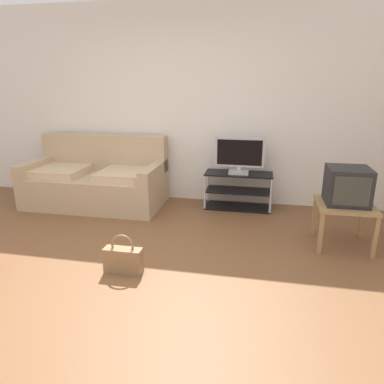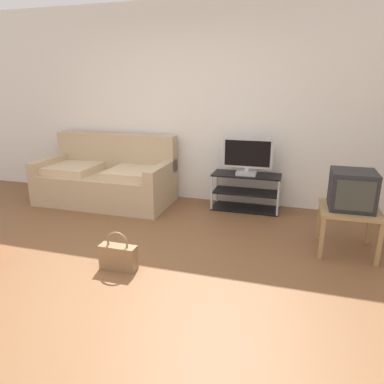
# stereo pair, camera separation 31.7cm
# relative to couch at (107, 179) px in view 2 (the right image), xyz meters

# --- Properties ---
(ground_plane) EXTENTS (9.00, 9.80, 0.02)m
(ground_plane) POSITION_rel_couch_xyz_m (1.12, -1.93, -0.34)
(ground_plane) COLOR brown
(wall_back) EXTENTS (9.00, 0.10, 2.70)m
(wall_back) POSITION_rel_couch_xyz_m (1.12, 0.52, 1.02)
(wall_back) COLOR silver
(wall_back) RESTS_ON ground_plane
(couch) EXTENTS (1.86, 0.93, 0.94)m
(couch) POSITION_rel_couch_xyz_m (0.00, 0.00, 0.00)
(couch) COLOR tan
(couch) RESTS_ON ground_plane
(tv_stand) EXTENTS (0.90, 0.38, 0.49)m
(tv_stand) POSITION_rel_couch_xyz_m (1.97, 0.21, -0.09)
(tv_stand) COLOR black
(tv_stand) RESTS_ON ground_plane
(flat_tv) EXTENTS (0.65, 0.22, 0.48)m
(flat_tv) POSITION_rel_couch_xyz_m (1.97, 0.19, 0.39)
(flat_tv) COLOR #B2B2B7
(flat_tv) RESTS_ON tv_stand
(side_table) EXTENTS (0.56, 0.56, 0.46)m
(side_table) POSITION_rel_couch_xyz_m (3.12, -0.76, 0.06)
(side_table) COLOR #9E7A4C
(side_table) RESTS_ON ground_plane
(crt_tv) EXTENTS (0.41, 0.41, 0.38)m
(crt_tv) POSITION_rel_couch_xyz_m (3.12, -0.74, 0.31)
(crt_tv) COLOR #232326
(crt_tv) RESTS_ON side_table
(handbag) EXTENTS (0.35, 0.12, 0.37)m
(handbag) POSITION_rel_couch_xyz_m (1.08, -1.74, -0.21)
(handbag) COLOR olive
(handbag) RESTS_ON ground_plane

